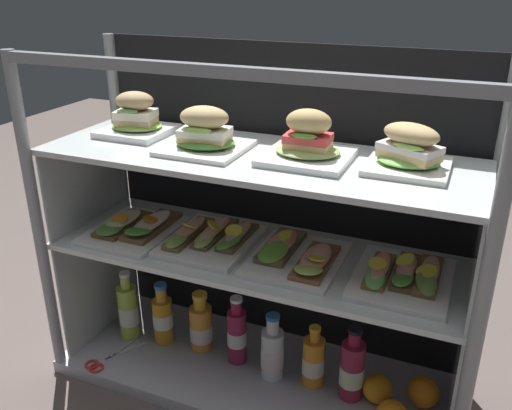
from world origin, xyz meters
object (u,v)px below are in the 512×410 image
open_sandwich_tray_mid_right (211,238)px  kitchen_scissors (102,361)px  plated_roll_sandwich_left_of_center (136,119)px  plated_roll_sandwich_far_right (205,134)px  juice_bottle_front_middle (272,352)px  plated_roll_sandwich_near_left_corner (409,152)px  plated_roll_sandwich_right_of_center (308,144)px  juice_bottle_back_right (201,326)px  juice_bottle_front_fourth (128,311)px  open_sandwich_tray_near_right_corner (296,256)px  juice_bottle_front_second (313,361)px  juice_bottle_near_post (163,318)px  open_sandwich_tray_left_of_center (403,276)px  open_sandwich_tray_mid_left (135,227)px  juice_bottle_back_center (352,369)px  orange_fruit_rolled_forward (378,389)px  orange_fruit_near_left_post (424,392)px  juice_bottle_tucked_behind (237,334)px

open_sandwich_tray_mid_right → kitchen_scissors: bearing=-154.2°
open_sandwich_tray_mid_right → plated_roll_sandwich_left_of_center: bearing=168.8°
plated_roll_sandwich_far_right → juice_bottle_front_middle: bearing=2.8°
plated_roll_sandwich_left_of_center → plated_roll_sandwich_near_left_corner: bearing=-0.7°
plated_roll_sandwich_right_of_center → plated_roll_sandwich_near_left_corner: size_ratio=1.10×
plated_roll_sandwich_near_left_corner → juice_bottle_back_right: 0.84m
juice_bottle_front_fourth → kitchen_scissors: bearing=-90.3°
open_sandwich_tray_near_right_corner → juice_bottle_front_fourth: (-0.55, 0.01, -0.31)m
juice_bottle_front_second → kitchen_scissors: juice_bottle_front_second is taller
open_sandwich_tray_mid_right → juice_bottle_front_second: 0.45m
plated_roll_sandwich_left_of_center → juice_bottle_front_fourth: plated_roll_sandwich_left_of_center is taller
plated_roll_sandwich_right_of_center → juice_bottle_near_post: bearing=179.5°
plated_roll_sandwich_far_right → kitchen_scissors: bearing=-155.5°
juice_bottle_back_right → kitchen_scissors: 0.31m
open_sandwich_tray_left_of_center → kitchen_scissors: size_ratio=1.33×
juice_bottle_front_fourth → kitchen_scissors: (-0.00, -0.14, -0.09)m
plated_roll_sandwich_right_of_center → juice_bottle_front_fourth: 0.83m
open_sandwich_tray_mid_left → plated_roll_sandwich_near_left_corner: bearing=4.9°
plated_roll_sandwich_left_of_center → juice_bottle_back_right: bearing=-3.9°
plated_roll_sandwich_right_of_center → juice_bottle_back_center: (0.15, -0.01, -0.61)m
juice_bottle_back_right → orange_fruit_rolled_forward: juice_bottle_back_right is taller
plated_roll_sandwich_left_of_center → open_sandwich_tray_mid_right: (0.25, -0.05, -0.29)m
open_sandwich_tray_near_right_corner → orange_fruit_near_left_post: size_ratio=3.26×
open_sandwich_tray_mid_right → open_sandwich_tray_near_right_corner: bearing=-1.7°
juice_bottle_front_second → juice_bottle_back_center: 0.11m
open_sandwich_tray_mid_right → juice_bottle_back_center: size_ratio=1.23×
plated_roll_sandwich_far_right → orange_fruit_rolled_forward: 0.82m
open_sandwich_tray_mid_left → juice_bottle_back_right: 0.38m
juice_bottle_back_right → open_sandwich_tray_left_of_center: bearing=-3.9°
juice_bottle_front_fourth → plated_roll_sandwich_right_of_center: bearing=1.7°
kitchen_scissors → juice_bottle_front_second: bearing=15.0°
juice_bottle_back_center → orange_fruit_near_left_post: 0.20m
plated_roll_sandwich_near_left_corner → open_sandwich_tray_left_of_center: bearing=-60.6°
open_sandwich_tray_mid_right → orange_fruit_near_left_post: bearing=4.6°
plated_roll_sandwich_near_left_corner → juice_bottle_back_center: size_ratio=0.84×
juice_bottle_near_post → open_sandwich_tray_mid_right: bearing=-5.8°
plated_roll_sandwich_right_of_center → juice_bottle_back_right: size_ratio=1.06×
open_sandwich_tray_left_of_center → plated_roll_sandwich_left_of_center: bearing=176.1°
orange_fruit_near_left_post → orange_fruit_rolled_forward: 0.12m
plated_roll_sandwich_far_right → open_sandwich_tray_mid_right: 0.29m
plated_roll_sandwich_left_of_center → orange_fruit_rolled_forward: bearing=-2.7°
plated_roll_sandwich_far_right → open_sandwich_tray_mid_right: plated_roll_sandwich_far_right is taller
orange_fruit_rolled_forward → kitchen_scissors: 0.80m
juice_bottle_front_second → orange_fruit_rolled_forward: size_ratio=2.37×
open_sandwich_tray_near_right_corner → juice_bottle_back_right: (-0.31, 0.04, -0.33)m
open_sandwich_tray_left_of_center → juice_bottle_tucked_behind: 0.55m
plated_roll_sandwich_near_left_corner → orange_fruit_near_left_post: size_ratio=2.22×
open_sandwich_tray_mid_left → orange_fruit_near_left_post: (0.83, 0.07, -0.36)m
open_sandwich_tray_mid_right → open_sandwich_tray_left_of_center: bearing=-0.3°
open_sandwich_tray_near_right_corner → juice_bottle_front_second: (0.05, 0.02, -0.33)m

